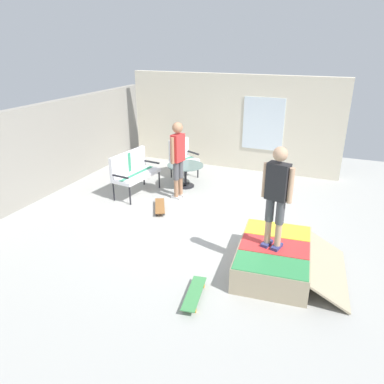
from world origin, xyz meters
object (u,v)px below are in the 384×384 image
(patio_chair_near_house, at_px, (182,155))
(skateboard_by_bench, at_px, (160,206))
(patio_bench, at_px, (133,169))
(skate_ramp, at_px, (275,258))
(skateboard_spare, at_px, (194,294))
(person_skater, at_px, (277,191))
(patio_table, at_px, (185,171))
(person_watching, at_px, (178,154))

(patio_chair_near_house, distance_m, skateboard_by_bench, 2.24)
(patio_bench, bearing_deg, skate_ramp, -117.32)
(patio_bench, height_order, skateboard_spare, patio_bench)
(skate_ramp, relative_size, patio_chair_near_house, 1.78)
(patio_bench, relative_size, skateboard_spare, 1.59)
(skate_ramp, height_order, skateboard_by_bench, skate_ramp)
(patio_bench, bearing_deg, person_skater, -118.34)
(patio_chair_near_house, bearing_deg, patio_table, -149.40)
(skate_ramp, xyz_separation_m, skateboard_spare, (-1.17, 0.93, -0.13))
(patio_table, bearing_deg, skate_ramp, -135.45)
(person_watching, xyz_separation_m, skateboard_spare, (-3.29, -1.72, -0.97))
(patio_table, bearing_deg, patio_bench, 132.02)
(patio_chair_near_house, xyz_separation_m, skateboard_by_bench, (-2.14, -0.41, -0.53))
(skate_ramp, relative_size, patio_bench, 1.39)
(patio_table, xyz_separation_m, person_skater, (-2.87, -2.71, 0.97))
(person_skater, distance_m, skateboard_by_bench, 3.27)
(patio_table, height_order, person_watching, person_watching)
(person_skater, bearing_deg, patio_chair_near_house, 41.32)
(patio_bench, distance_m, person_watching, 1.20)
(patio_bench, height_order, patio_chair_near_house, same)
(patio_table, bearing_deg, patio_chair_near_house, 30.60)
(person_watching, bearing_deg, skateboard_by_bench, 173.19)
(patio_bench, xyz_separation_m, patio_chair_near_house, (1.53, -0.60, -0.00))
(person_skater, relative_size, skateboard_by_bench, 2.02)
(skate_ramp, distance_m, skateboard_by_bench, 3.05)
(patio_table, bearing_deg, person_skater, -136.66)
(patio_chair_near_house, height_order, skateboard_by_bench, patio_chair_near_house)
(patio_bench, bearing_deg, patio_table, -47.98)
(skateboard_by_bench, bearing_deg, person_skater, -117.19)
(patio_bench, distance_m, patio_table, 1.33)
(person_watching, bearing_deg, skateboard_spare, -152.33)
(patio_chair_near_house, relative_size, person_watching, 0.57)
(person_watching, relative_size, skateboard_spare, 2.17)
(person_watching, bearing_deg, person_skater, -129.90)
(person_skater, xyz_separation_m, skateboard_spare, (-1.13, 0.86, -1.29))
(patio_chair_near_house, height_order, patio_table, patio_chair_near_house)
(patio_bench, xyz_separation_m, person_watching, (0.17, -1.11, 0.44))
(patio_bench, distance_m, skateboard_spare, 4.24)
(person_watching, bearing_deg, patio_bench, 98.81)
(patio_chair_near_house, xyz_separation_m, patio_table, (-0.65, -0.38, -0.21))
(skate_ramp, height_order, patio_bench, patio_bench)
(patio_table, xyz_separation_m, person_watching, (-0.71, -0.13, 0.65))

